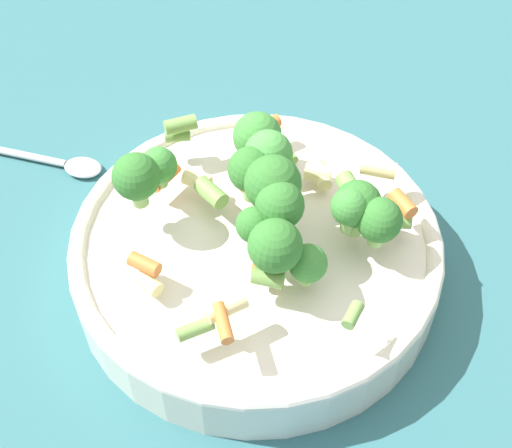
# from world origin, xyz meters

# --- Properties ---
(ground_plane) EXTENTS (3.00, 3.00, 0.00)m
(ground_plane) POSITION_xyz_m (0.00, 0.00, 0.00)
(ground_plane) COLOR #2D6066
(bowl) EXTENTS (0.29, 0.29, 0.05)m
(bowl) POSITION_xyz_m (0.00, 0.00, 0.03)
(bowl) COLOR silver
(bowl) RESTS_ON ground_plane
(pasta_salad) EXTENTS (0.23, 0.22, 0.07)m
(pasta_salad) POSITION_xyz_m (-0.01, 0.01, 0.09)
(pasta_salad) COLOR #8CB766
(pasta_salad) RESTS_ON bowl
(spoon) EXTENTS (0.09, 0.18, 0.01)m
(spoon) POSITION_xyz_m (-0.16, -0.18, 0.01)
(spoon) COLOR silver
(spoon) RESTS_ON ground_plane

